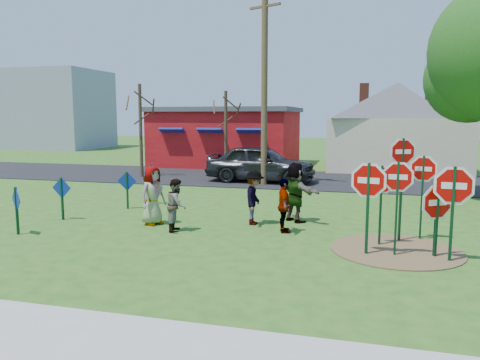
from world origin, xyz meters
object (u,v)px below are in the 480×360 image
object	(u,v)px
stop_sign_d	(423,176)
suv	(261,163)
stop_sign_a	(368,188)
person_a	(153,195)
stop_sign_c	(398,187)
utility_pole	(264,80)
stop_sign_b	(402,163)
person_b	(150,199)

from	to	relation	value
stop_sign_d	suv	bearing A→B (deg)	134.62
stop_sign_a	person_a	bearing A→B (deg)	176.79
stop_sign_a	suv	bearing A→B (deg)	125.07
stop_sign_a	stop_sign_c	distance (m)	0.66
suv	utility_pole	world-z (taller)	utility_pole
stop_sign_b	person_b	xyz separation A→B (m)	(-7.32, 0.17, -1.34)
utility_pole	stop_sign_a	bearing A→B (deg)	-65.67
person_a	suv	world-z (taller)	suv
stop_sign_b	person_b	distance (m)	7.44
stop_sign_a	stop_sign_d	xyz separation A→B (m)	(1.40, 1.79, 0.11)
stop_sign_a	stop_sign_b	world-z (taller)	stop_sign_b
stop_sign_b	utility_pole	xyz separation A→B (m)	(-5.64, 9.11, 2.90)
stop_sign_c	person_b	distance (m)	7.36
stop_sign_c	stop_sign_b	bearing A→B (deg)	85.29
stop_sign_a	stop_sign_d	world-z (taller)	stop_sign_d
person_b	utility_pole	distance (m)	10.04
suv	person_a	bearing A→B (deg)	175.59
stop_sign_b	suv	world-z (taller)	stop_sign_b
stop_sign_d	utility_pole	xyz separation A→B (m)	(-6.20, 8.81, 3.27)
utility_pole	stop_sign_d	bearing A→B (deg)	-54.87
suv	stop_sign_c	bearing A→B (deg)	-150.64
person_b	stop_sign_d	bearing A→B (deg)	-106.64
stop_sign_b	person_b	world-z (taller)	stop_sign_b
stop_sign_c	suv	xyz separation A→B (m)	(-5.81, 11.45, -0.70)
stop_sign_c	stop_sign_d	bearing A→B (deg)	69.38
suv	utility_pole	size ratio (longest dim) A/B	0.57
person_a	person_b	size ratio (longest dim) A/B	1.18
stop_sign_a	utility_pole	bearing A→B (deg)	125.30
stop_sign_b	utility_pole	size ratio (longest dim) A/B	0.30
stop_sign_a	stop_sign_b	bearing A→B (deg)	71.41
person_b	suv	xyz separation A→B (m)	(1.32, 9.86, 0.21)
stop_sign_a	person_a	size ratio (longest dim) A/B	1.32
stop_sign_d	person_b	size ratio (longest dim) A/B	1.57
stop_sign_a	stop_sign_d	bearing A→B (deg)	62.91
stop_sign_c	person_b	size ratio (longest dim) A/B	1.56
stop_sign_c	stop_sign_d	xyz separation A→B (m)	(0.75, 1.72, 0.06)
stop_sign_d	suv	distance (m)	11.75
stop_sign_b	stop_sign_d	xyz separation A→B (m)	(0.56, 0.30, -0.37)
stop_sign_d	person_b	bearing A→B (deg)	-168.41
stop_sign_d	utility_pole	world-z (taller)	utility_pole
stop_sign_a	person_b	world-z (taller)	stop_sign_a
stop_sign_b	stop_sign_c	distance (m)	1.50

